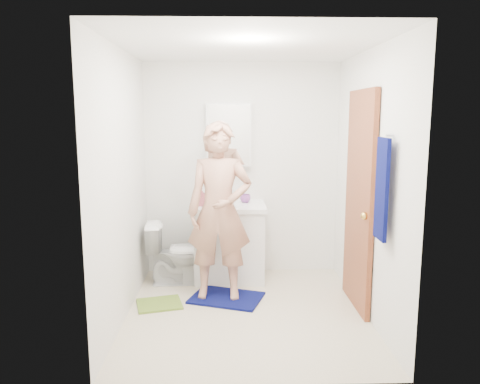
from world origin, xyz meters
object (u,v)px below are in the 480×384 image
at_px(soap_dispenser, 202,197).
at_px(toothbrush_cup, 245,199).
at_px(toilet, 178,253).
at_px(medicine_cabinet, 229,135).
at_px(vanity_cabinet, 229,244).
at_px(man, 219,212).
at_px(towel, 382,189).

height_order(soap_dispenser, toothbrush_cup, soap_dispenser).
xyz_separation_m(toilet, toothbrush_cup, (0.74, 0.21, 0.56)).
relative_size(medicine_cabinet, toilet, 1.04).
xyz_separation_m(vanity_cabinet, man, (-0.10, -0.56, 0.49)).
distance_m(toilet, soap_dispenser, 0.67).
height_order(toothbrush_cup, man, man).
xyz_separation_m(medicine_cabinet, man, (-0.10, -0.78, -0.71)).
height_order(vanity_cabinet, toilet, vanity_cabinet).
bearing_deg(man, soap_dispenser, 114.93).
bearing_deg(toothbrush_cup, towel, -57.72).
distance_m(toilet, man, 0.84).
height_order(towel, man, man).
relative_size(vanity_cabinet, medicine_cabinet, 1.14).
bearing_deg(soap_dispenser, vanity_cabinet, 11.71).
distance_m(toothbrush_cup, man, 0.71).
bearing_deg(soap_dispenser, toothbrush_cup, 18.24).
bearing_deg(toilet, soap_dispenser, -81.60).
relative_size(towel, toothbrush_cup, 6.79).
height_order(medicine_cabinet, towel, medicine_cabinet).
bearing_deg(towel, toilet, 141.78).
xyz_separation_m(medicine_cabinet, towel, (1.18, -1.71, -0.35)).
relative_size(medicine_cabinet, man, 0.40).
distance_m(towel, man, 1.62).
bearing_deg(vanity_cabinet, toothbrush_cup, 27.96).
distance_m(toilet, toothbrush_cup, 0.95).
xyz_separation_m(vanity_cabinet, medicine_cabinet, (0.00, 0.22, 1.20)).
bearing_deg(man, toothbrush_cup, 69.94).
distance_m(vanity_cabinet, soap_dispenser, 0.63).
distance_m(medicine_cabinet, man, 1.06).
relative_size(medicine_cabinet, soap_dispenser, 3.54).
bearing_deg(soap_dispenser, toilet, -168.50).
bearing_deg(man, toilet, 139.14).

